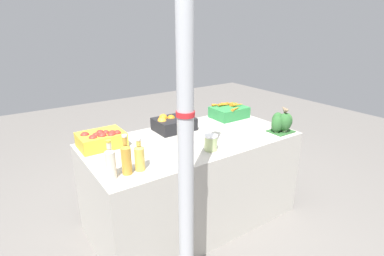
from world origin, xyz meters
name	(u,v)px	position (x,y,z in m)	size (l,w,h in m)	color
ground_plane	(192,217)	(0.00, 0.00, 0.00)	(10.00, 10.00, 0.00)	slate
market_table	(192,180)	(0.00, 0.00, 0.42)	(1.87, 0.95, 0.84)	#B7B2A8
support_pole	(185,119)	(-0.55, -0.74, 1.32)	(0.11, 0.11, 2.64)	#B7BABF
apple_crate	(101,139)	(-0.72, 0.28, 0.91)	(0.36, 0.28, 0.15)	gold
orange_crate	(172,123)	(-0.03, 0.29, 0.91)	(0.36, 0.28, 0.16)	black
carrot_crate	(229,112)	(0.69, 0.29, 0.90)	(0.36, 0.29, 0.15)	#2D8442
broccoli_pile	(282,123)	(0.79, -0.34, 0.93)	(0.23, 0.19, 0.19)	#2D602D
juice_bottle_cloudy	(111,162)	(-0.85, -0.29, 0.95)	(0.07, 0.07, 0.27)	beige
juice_bottle_amber	(126,158)	(-0.74, -0.29, 0.96)	(0.07, 0.07, 0.29)	gold
juice_bottle_golden	(139,157)	(-0.64, -0.29, 0.94)	(0.07, 0.07, 0.24)	gold
pickle_jar	(211,143)	(-0.02, -0.30, 0.90)	(0.11, 0.11, 0.13)	#B2C684
sparrow_bird	(286,110)	(0.80, -0.35, 1.06)	(0.08, 0.12, 0.05)	#4C3D2D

